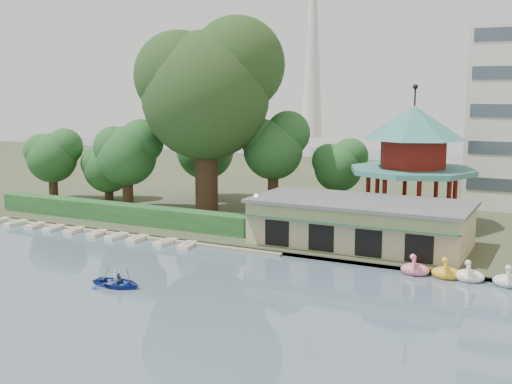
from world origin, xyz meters
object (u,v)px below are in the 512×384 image
Objects in this scene: pavilion at (413,154)px; big_tree at (208,85)px; boathouse at (360,222)px; dock at (121,233)px; rowboat_with_passengers at (117,279)px.

pavilion is 22.15m from big_tree.
boathouse is 1.38× the size of pavilion.
dock is 18.04m from big_tree.
pavilion reaches higher than rowboat_with_passengers.
big_tree is at bearing -169.70° from pavilion.
big_tree reaches higher than pavilion.
pavilion is at bearing 78.72° from boathouse.
pavilion is at bearing 31.66° from dock.
rowboat_with_passengers reaches higher than dock.
boathouse reaches higher than dock.
boathouse is at bearing -18.36° from big_tree.
pavilion is (24.00, 14.80, 7.36)m from dock.
dock is 1.63× the size of big_tree.
rowboat_with_passengers is at bearing -73.94° from big_tree.
dock is 29.14m from pavilion.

